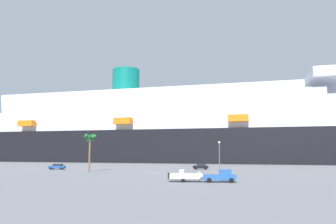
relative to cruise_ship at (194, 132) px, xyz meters
name	(u,v)px	position (x,y,z in m)	size (l,w,h in m)	color
ground_plane	(172,167)	(-3.06, -48.33, -13.92)	(600.00, 600.00, 0.00)	gray
cruise_ship	(194,132)	(0.00, 0.00, 0.00)	(258.19, 62.53, 55.52)	black
pickup_truck	(221,176)	(13.14, -98.51, -12.88)	(5.73, 2.61, 2.20)	#2659A5
small_boat_on_trailer	(189,176)	(7.58, -98.93, -12.96)	(7.32, 2.33, 2.15)	#595960
palm_tree	(90,141)	(-20.24, -76.26, -6.06)	(3.55, 3.17, 9.75)	brown
street_lamp	(219,152)	(12.58, -73.65, -8.86)	(0.56, 0.56, 7.73)	slate
parked_car_blue_suv	(57,167)	(-34.07, -66.60, -13.09)	(4.77, 2.32, 1.58)	#264C99
parked_car_black_coupe	(201,166)	(6.96, -58.94, -13.09)	(4.46, 2.31, 1.58)	black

